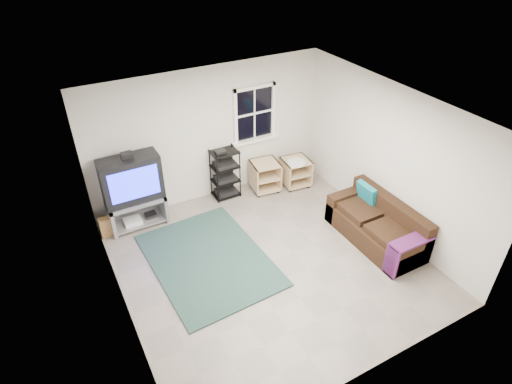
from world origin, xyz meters
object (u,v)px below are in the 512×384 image
tv_unit (133,186)px  side_table_left (264,174)px  side_table_right (295,170)px  av_rack (225,176)px  sofa (377,226)px

tv_unit → side_table_left: bearing=-1.5°
tv_unit → side_table_right: (3.23, -0.23, -0.47)m
side_table_left → side_table_right: side_table_left is taller
tv_unit → side_table_right: size_ratio=2.43×
side_table_left → side_table_right: (0.64, -0.16, 0.01)m
side_table_left → av_rack: bearing=170.4°
tv_unit → side_table_right: 3.27m
side_table_right → sofa: bearing=-82.9°
tv_unit → sofa: size_ratio=0.82×
tv_unit → side_table_left: (2.59, -0.07, -0.48)m
sofa → side_table_right: bearing=97.1°
av_rack → side_table_left: size_ratio=1.66×
av_rack → side_table_right: size_ratio=1.70×
tv_unit → av_rack: (1.79, 0.07, -0.36)m
side_table_right → tv_unit: bearing=176.0°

